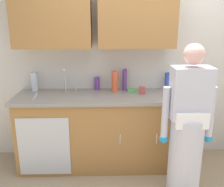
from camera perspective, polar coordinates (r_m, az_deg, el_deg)
kitchen_wall_with_uppers at (r=3.31m, az=3.57°, el=10.14°), size 4.80×0.44×2.70m
counter_cabinet at (r=3.29m, az=-3.59°, el=-8.51°), size 1.90×0.62×0.90m
countertop at (r=3.13m, az=-3.68°, el=-0.66°), size 1.96×0.66×0.04m
sink at (r=3.16m, az=-9.99°, el=-0.57°), size 0.50×0.36×0.35m
person_at_sink at (r=2.74m, az=16.40°, el=-9.01°), size 0.55×0.34×1.62m
bottle_dish_liquid at (r=3.23m, az=0.67°, el=2.74°), size 0.08×0.08×0.27m
bottle_cleaner_spray at (r=3.29m, az=2.84°, el=3.11°), size 0.06×0.06×0.28m
bottle_water_short at (r=3.33m, az=-3.39°, el=2.25°), size 0.07×0.07×0.17m
bottle_soap at (r=3.41m, az=-16.96°, el=2.55°), size 0.08×0.08×0.24m
bottle_water_tall at (r=3.39m, az=12.28°, el=2.68°), size 0.07×0.07×0.23m
cup_by_sink at (r=3.16m, az=6.80°, el=0.71°), size 0.08×0.08×0.09m
knife_on_counter at (r=3.19m, az=-16.74°, el=-0.54°), size 0.05×0.24×0.01m
sponge at (r=3.27m, az=4.46°, el=0.73°), size 0.11×0.07×0.03m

